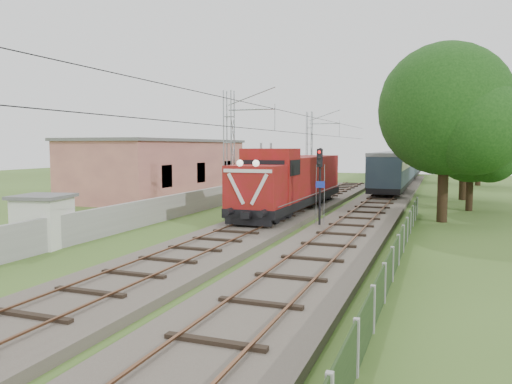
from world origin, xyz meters
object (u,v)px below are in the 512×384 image
at_px(locomotive, 293,181).
at_px(relay_hut, 43,221).
at_px(signal_post, 320,174).
at_px(coach_rake, 413,159).

bearing_deg(locomotive, relay_hut, -116.41).
bearing_deg(signal_post, relay_hut, -140.52).
height_order(coach_rake, signal_post, signal_post).
bearing_deg(signal_post, coach_rake, 88.34).
relative_size(locomotive, relay_hut, 6.37).
height_order(signal_post, relay_hut, signal_post).
bearing_deg(signal_post, locomotive, 118.48).
xyz_separation_m(coach_rake, relay_hut, (-12.40, -67.59, -1.24)).
bearing_deg(relay_hut, coach_rake, 79.60).
relative_size(coach_rake, signal_post, 19.43).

